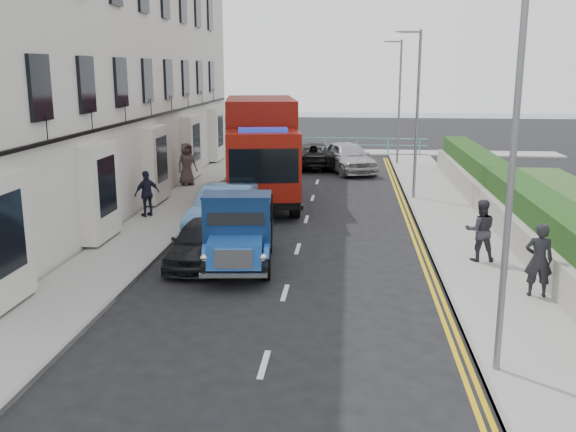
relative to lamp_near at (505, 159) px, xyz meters
The scene contains 22 objects.
ground 6.12m from the lamp_near, 154.42° to the left, with size 120.00×120.00×0.00m, color black.
pavement_west 14.98m from the lamp_near, 130.45° to the left, with size 2.40×38.00×0.12m, color gray.
pavement_east 11.74m from the lamp_near, 84.17° to the left, with size 2.60×38.00×0.12m, color gray.
promenade 31.53m from the lamp_near, 97.67° to the left, with size 30.00×2.50×0.12m, color gray.
sea_plane 62.27m from the lamp_near, 93.85° to the left, with size 120.00×120.00×0.00m, color slate.
terrace_west 20.52m from the lamp_near, 132.29° to the left, with size 6.31×30.20×14.25m.
garden_east 11.82m from the lamp_near, 74.59° to the left, with size 1.45×28.00×1.75m.
seafront_railing 30.68m from the lamp_near, 97.88° to the left, with size 13.00×0.08×1.11m.
lamp_near is the anchor object (origin of this frame).
lamp_mid 16.00m from the lamp_near, 90.00° to the left, with size 1.23×0.18×7.00m.
lamp_far 26.00m from the lamp_near, 90.00° to the left, with size 1.23×0.18×7.00m.
bedford_lorry 8.53m from the lamp_near, 134.89° to the left, with size 2.25×4.74×2.17m.
red_lorry 16.61m from the lamp_near, 112.44° to the left, with size 3.98×8.43×4.24m.
parked_car_front 9.78m from the lamp_near, 137.52° to the left, with size 1.53×3.80×1.29m, color black.
parked_car_mid 12.44m from the lamp_near, 124.34° to the left, with size 1.66×4.77×1.57m, color #5E92CA.
parked_car_rear 16.26m from the lamp_near, 115.17° to the left, with size 2.13×5.25×1.52m, color #99999D.
seafront_car_left 25.43m from the lamp_near, 100.69° to the left, with size 2.36×5.12×1.42m, color black.
seafront_car_right 23.55m from the lamp_near, 96.64° to the left, with size 1.94×4.81×1.64m, color #ADADB1.
pedestrian_east_near 5.38m from the lamp_near, 64.60° to the left, with size 0.66×0.43×1.81m, color black.
pedestrian_east_far 7.61m from the lamp_near, 80.88° to the left, with size 0.86×0.67×1.78m, color #312D38.
pedestrian_west_near 15.54m from the lamp_near, 131.20° to the left, with size 1.00×0.41×1.70m, color black.
pedestrian_west_far 20.84m from the lamp_near, 119.55° to the left, with size 0.97×0.63×1.98m, color #483934.
Camera 1 is at (1.52, -13.14, 5.51)m, focal length 40.00 mm.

